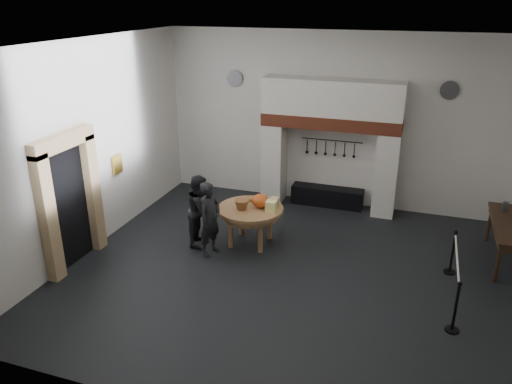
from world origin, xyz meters
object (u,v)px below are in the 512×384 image
(iron_range, at_px, (327,196))
(work_table, at_px, (250,209))
(visitor_near, at_px, (210,219))
(visitor_far, at_px, (201,210))
(side_table, at_px, (507,224))
(barrier_post_near, at_px, (456,308))
(barrier_post_far, at_px, (452,253))

(iron_range, bearing_deg, work_table, -114.14)
(visitor_near, bearing_deg, visitor_far, 60.06)
(visitor_far, xyz_separation_m, side_table, (6.38, 1.28, 0.06))
(iron_range, bearing_deg, barrier_post_near, -56.69)
(visitor_near, relative_size, visitor_far, 1.02)
(visitor_near, bearing_deg, barrier_post_far, -65.55)
(barrier_post_near, bearing_deg, barrier_post_far, 90.00)
(visitor_near, bearing_deg, iron_range, -13.26)
(visitor_far, bearing_deg, side_table, -87.33)
(visitor_near, bearing_deg, work_table, -25.87)
(barrier_post_near, relative_size, barrier_post_far, 1.00)
(visitor_far, bearing_deg, barrier_post_near, -115.13)
(work_table, height_order, barrier_post_near, barrier_post_near)
(iron_range, distance_m, side_table, 4.52)
(work_table, relative_size, barrier_post_near, 1.64)
(iron_range, xyz_separation_m, barrier_post_far, (3.07, -2.67, 0.20))
(barrier_post_far, bearing_deg, barrier_post_near, -90.00)
(work_table, xyz_separation_m, visitor_near, (-0.65, -0.75, -0.01))
(visitor_far, bearing_deg, visitor_near, -143.65)
(iron_range, xyz_separation_m, side_table, (4.10, -1.81, 0.62))
(work_table, bearing_deg, side_table, 9.82)
(iron_range, relative_size, side_table, 0.86)
(iron_range, bearing_deg, barrier_post_far, -41.02)
(work_table, bearing_deg, barrier_post_near, -24.28)
(visitor_near, relative_size, side_table, 0.75)
(visitor_near, xyz_separation_m, barrier_post_far, (4.95, 0.82, -0.38))
(side_table, height_order, barrier_post_far, same)
(visitor_far, relative_size, side_table, 0.74)
(side_table, height_order, barrier_post_near, same)
(iron_range, height_order, barrier_post_far, barrier_post_far)
(barrier_post_far, bearing_deg, visitor_near, -170.61)
(iron_range, height_order, side_table, side_table)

